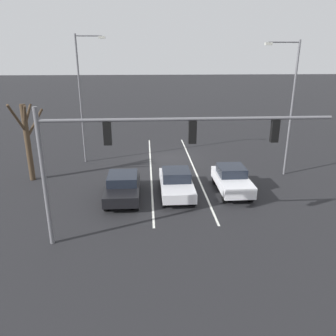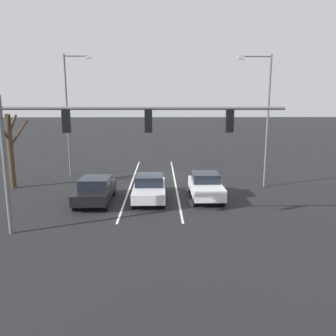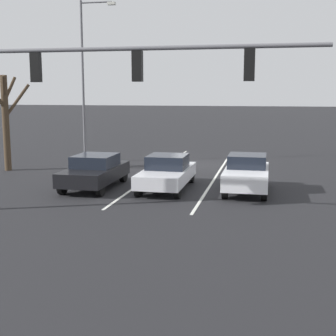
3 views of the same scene
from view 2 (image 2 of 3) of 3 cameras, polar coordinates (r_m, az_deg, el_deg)
ground_plane at (r=26.97m, az=-2.43°, el=-1.12°), size 240.00×240.00×0.00m
lane_stripe_left_divider at (r=24.38m, az=1.23°, el=-2.42°), size 0.12×17.35×0.01m
lane_stripe_center_divider at (r=24.45m, az=-6.32°, el=-2.45°), size 0.12×17.35×0.01m
car_silver_midlane_front at (r=19.77m, az=-3.26°, el=-3.44°), size 1.86×4.54×1.48m
car_black_rightlane_front at (r=19.72m, az=-12.52°, el=-3.68°), size 1.92×4.28×1.46m
car_white_leftlane_front at (r=20.03m, az=6.57°, el=-3.14°), size 1.79×4.02×1.57m
traffic_signal_gantry at (r=14.30m, az=-11.76°, el=6.13°), size 12.09×0.37×6.08m
street_lamp_right_shoulder at (r=26.87m, az=-16.75°, el=9.91°), size 2.15×0.24×9.40m
street_lamp_left_shoulder at (r=23.16m, az=16.47°, el=9.20°), size 2.27×0.24×8.88m
bare_tree_near at (r=24.52m, az=-25.73°, el=3.43°), size 1.45×2.55×5.25m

